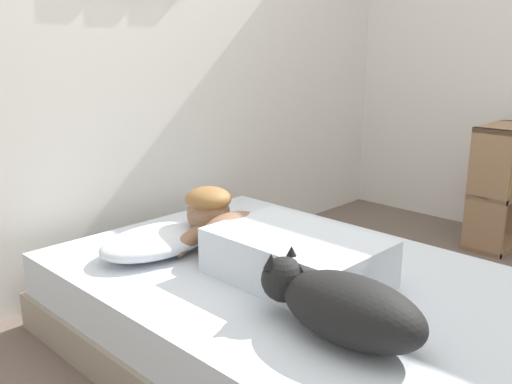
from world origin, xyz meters
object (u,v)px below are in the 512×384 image
object	(u,v)px
dog	(342,305)
coffee_cup	(254,224)
bookshelf	(500,187)
bed	(291,313)
cell_phone	(232,277)
person_lying	(270,244)
pillow	(157,241)

from	to	relation	value
dog	coffee_cup	distance (m)	1.02
bookshelf	coffee_cup	bearing A→B (deg)	160.79
bed	coffee_cup	bearing A→B (deg)	61.66
dog	cell_phone	bearing A→B (deg)	83.37
bookshelf	bed	bearing A→B (deg)	176.88
coffee_cup	cell_phone	bearing A→B (deg)	-144.19
cell_phone	person_lying	bearing A→B (deg)	-15.51
dog	bed	bearing A→B (deg)	57.92
coffee_cup	cell_phone	size ratio (longest dim) A/B	0.89
coffee_cup	cell_phone	distance (m)	0.55
bed	pillow	xyz separation A→B (m)	(-0.25, 0.54, 0.23)
person_lying	dog	bearing A→B (deg)	-114.02
bed	person_lying	xyz separation A→B (m)	(-0.04, 0.08, 0.28)
person_lying	coffee_cup	world-z (taller)	person_lying
dog	cell_phone	distance (m)	0.57
coffee_cup	bookshelf	distance (m)	1.66
pillow	bookshelf	distance (m)	2.15
pillow	cell_phone	distance (m)	0.42
bed	pillow	world-z (taller)	pillow
bookshelf	pillow	bearing A→B (deg)	162.70
pillow	cell_phone	world-z (taller)	pillow
bed	cell_phone	distance (m)	0.30
person_lying	pillow	bearing A→B (deg)	114.07
bed	person_lying	world-z (taller)	person_lying
dog	cell_phone	world-z (taller)	dog
dog	bookshelf	xyz separation A→B (m)	(2.08, 0.33, -0.07)
bed	dog	size ratio (longest dim) A/B	3.40
pillow	dog	world-z (taller)	dog
dog	coffee_cup	world-z (taller)	dog
cell_phone	bed	bearing A→B (deg)	-31.40
cell_phone	bookshelf	size ratio (longest dim) A/B	0.19
bed	person_lying	distance (m)	0.30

